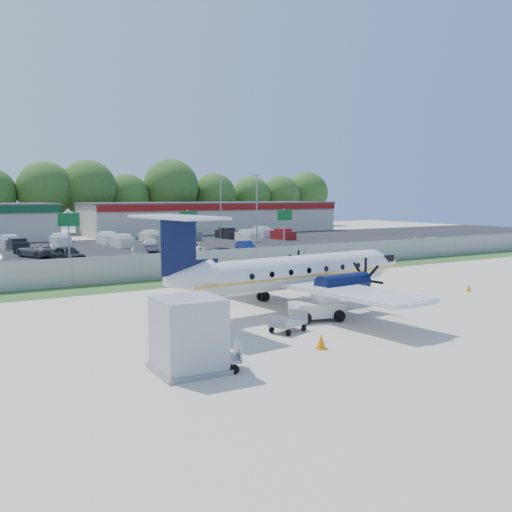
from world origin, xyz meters
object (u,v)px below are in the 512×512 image
pushback_tug (318,307)px  baggage_cart_near (213,358)px  aircraft (295,272)px  baggage_cart_far (288,323)px  service_container (188,337)px

pushback_tug → baggage_cart_near: size_ratio=1.29×
aircraft → baggage_cart_far: 5.90m
baggage_cart_near → pushback_tug: bearing=29.4°
aircraft → pushback_tug: size_ratio=6.15×
pushback_tug → service_container: size_ratio=1.05×
service_container → baggage_cart_far: bearing=24.7°
pushback_tug → service_container: 10.22m
baggage_cart_far → baggage_cart_near: bearing=-148.8°
pushback_tug → baggage_cart_far: bearing=-154.4°
baggage_cart_near → baggage_cart_far: bearing=31.2°
baggage_cart_near → baggage_cart_far: 6.62m
pushback_tug → aircraft: bearing=76.6°
aircraft → baggage_cart_near: aircraft is taller
baggage_cart_near → baggage_cart_far: baggage_cart_near is taller
aircraft → pushback_tug: (-0.73, -3.05, -1.41)m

